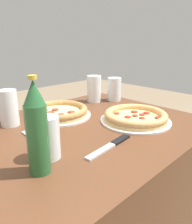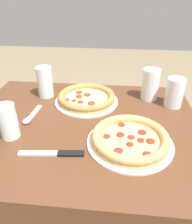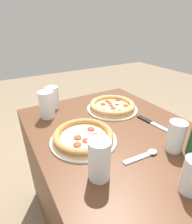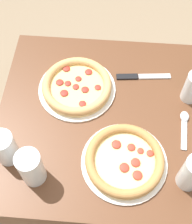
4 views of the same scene
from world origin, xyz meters
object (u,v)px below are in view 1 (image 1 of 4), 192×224
pizza_salami (59,112)px  spoon (36,140)px  beer_bottle (37,129)px  pizza_veggie (136,117)px  glass_iced_tea (48,139)px  glass_water (9,109)px  knife (111,145)px  glass_orange_juice (94,90)px  glass_lemonade (114,90)px

pizza_salami → spoon: 0.27m
pizza_salami → beer_bottle: bearing=48.4°
pizza_veggie → glass_iced_tea: (0.44, -0.00, 0.04)m
glass_water → knife: glass_water is taller
pizza_salami → spoon: size_ratio=1.86×
beer_bottle → glass_water: bearing=-103.3°
glass_iced_tea → glass_water: bearing=-95.4°
glass_orange_juice → spoon: (0.51, 0.24, -0.06)m
glass_lemonade → glass_water: bearing=-3.9°
glass_iced_tea → beer_bottle: (0.06, 0.05, 0.06)m
glass_iced_tea → glass_lemonade: 0.70m
glass_orange_juice → knife: glass_orange_juice is taller
glass_water → spoon: bearing=88.5°
pizza_salami → pizza_veggie: 0.35m
knife → beer_bottle: bearing=-8.2°
pizza_salami → glass_water: glass_water is taller
pizza_salami → pizza_veggie: (-0.19, 0.29, 0.00)m
glass_iced_tea → glass_orange_juice: bearing=-146.1°
knife → spoon: (0.16, -0.21, 0.00)m
glass_iced_tea → spoon: bearing=-102.0°
glass_water → knife: (-0.15, 0.42, -0.07)m
glass_lemonade → glass_orange_juice: glass_orange_juice is taller
pizza_veggie → glass_iced_tea: glass_iced_tea is taller
glass_water → glass_orange_juice: 0.51m
pizza_salami → knife: size_ratio=1.37×
glass_water → glass_orange_juice: size_ratio=1.00×
glass_lemonade → beer_bottle: beer_bottle is taller
pizza_salami → glass_water: 0.22m
glass_lemonade → glass_water: (0.61, -0.04, 0.01)m
glass_lemonade → beer_bottle: size_ratio=0.52×
glass_orange_juice → beer_bottle: (0.60, 0.41, 0.06)m
glass_lemonade → spoon: bearing=15.8°
pizza_salami → knife: pizza_salami is taller
glass_iced_tea → glass_water: glass_water is taller
pizza_veggie → spoon: 0.43m
glass_orange_juice → knife: bearing=51.4°
glass_lemonade → beer_bottle: (0.70, 0.34, 0.06)m
beer_bottle → glass_lemonade: bearing=-153.7°
glass_iced_tea → spoon: glass_iced_tea is taller
glass_lemonade → glass_water: size_ratio=0.90×
pizza_veggie → glass_orange_juice: 0.38m
pizza_veggie → spoon: pizza_veggie is taller
pizza_veggie → beer_bottle: 0.51m
pizza_salami → spoon: (0.22, 0.17, -0.02)m
knife → spoon: bearing=-52.4°
spoon → glass_iced_tea: bearing=78.0°
glass_iced_tea → pizza_salami: bearing=-129.7°
glass_iced_tea → knife: 0.21m
pizza_veggie → glass_orange_juice: glass_orange_juice is taller
glass_iced_tea → beer_bottle: beer_bottle is taller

